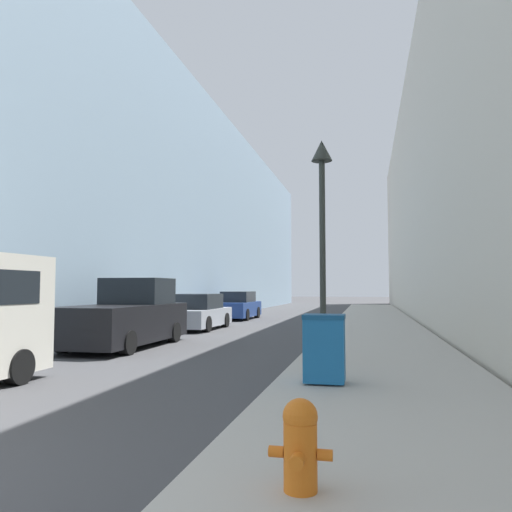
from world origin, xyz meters
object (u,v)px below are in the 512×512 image
object	(u,v)px
fire_hydrant	(300,442)
parked_sedan_far	(238,306)
lamppost	(322,209)
pickup_truck	(126,317)
trash_bin	(324,348)
parked_sedan_near	(198,313)

from	to	relation	value
fire_hydrant	parked_sedan_far	distance (m)	24.21
lamppost	pickup_truck	xyz separation A→B (m)	(-6.05, 2.08, -2.75)
parked_sedan_far	fire_hydrant	bearing A→B (deg)	-74.16
fire_hydrant	pickup_truck	world-z (taller)	pickup_truck
trash_bin	parked_sedan_near	size ratio (longest dim) A/B	0.27
parked_sedan_far	lamppost	bearing A→B (deg)	-68.57
fire_hydrant	pickup_truck	distance (m)	11.75
parked_sedan_near	parked_sedan_far	size ratio (longest dim) A/B	0.97
trash_bin	parked_sedan_far	distance (m)	19.80
trash_bin	lamppost	world-z (taller)	lamppost
trash_bin	parked_sedan_near	bearing A→B (deg)	118.61
lamppost	parked_sedan_near	xyz separation A→B (m)	(-6.05, 8.50, -2.93)
fire_hydrant	lamppost	size ratio (longest dim) A/B	0.14
trash_bin	parked_sedan_far	bearing A→B (deg)	108.91
parked_sedan_near	lamppost	bearing A→B (deg)	-54.55
pickup_truck	parked_sedan_near	size ratio (longest dim) A/B	1.18
trash_bin	pickup_truck	size ratio (longest dim) A/B	0.23
trash_bin	parked_sedan_far	world-z (taller)	parked_sedan_far
lamppost	trash_bin	bearing A→B (deg)	-84.69
pickup_truck	lamppost	bearing A→B (deg)	-18.92
lamppost	pickup_truck	size ratio (longest dim) A/B	1.00
trash_bin	pickup_truck	distance (m)	8.21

